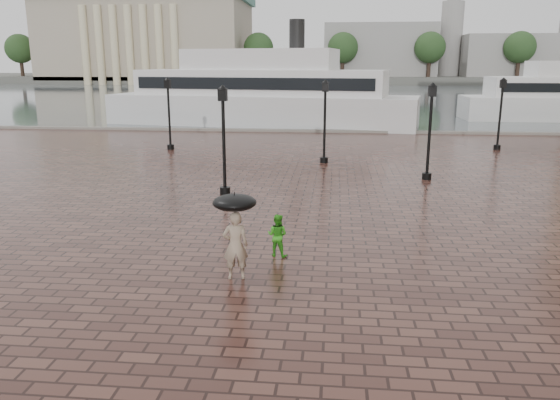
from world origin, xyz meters
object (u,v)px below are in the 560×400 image
adult_pedestrian (235,245)px  child_pedestrian (277,235)px  ferry_near (261,94)px  street_lamps (332,122)px

adult_pedestrian → child_pedestrian: adult_pedestrian is taller
adult_pedestrian → ferry_near: (-4.27, 36.20, 1.82)m
adult_pedestrian → ferry_near: ferry_near is taller
street_lamps → ferry_near: (-6.53, 19.40, 0.39)m
child_pedestrian → ferry_near: 34.85m
street_lamps → adult_pedestrian: street_lamps is taller
street_lamps → ferry_near: bearing=108.6°
adult_pedestrian → child_pedestrian: 2.02m
child_pedestrian → street_lamps: bearing=-80.6°
street_lamps → ferry_near: 20.47m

